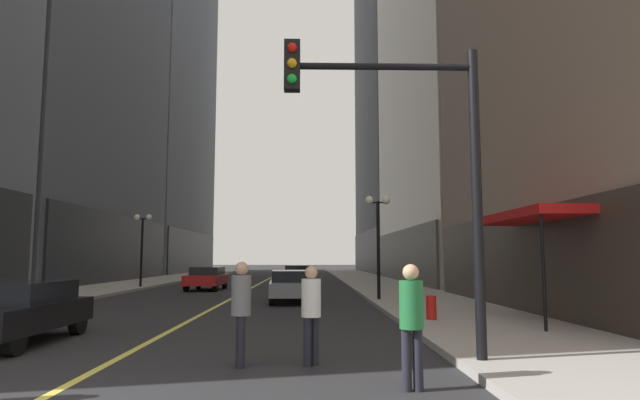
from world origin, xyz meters
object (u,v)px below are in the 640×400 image
at_px(car_black, 17,310).
at_px(traffic_light_near_right, 415,148).
at_px(pedestrian_in_green_parka, 411,316).
at_px(pedestrian_in_grey_suit, 241,305).
at_px(car_grey, 290,285).
at_px(street_lamp_left_far, 142,234).
at_px(car_green, 298,274).
at_px(pedestrian_in_white_shirt, 311,307).
at_px(fire_hydrant_right, 431,310).
at_px(car_red, 207,277).
at_px(street_lamp_right_mid, 378,224).

xyz_separation_m(car_black, traffic_light_near_right, (8.15, -2.78, 3.03)).
height_order(pedestrian_in_green_parka, pedestrian_in_grey_suit, pedestrian_in_grey_suit).
bearing_deg(car_grey, traffic_light_near_right, -78.97).
height_order(pedestrian_in_green_parka, street_lamp_left_far, street_lamp_left_far).
height_order(car_grey, street_lamp_left_far, street_lamp_left_far).
height_order(car_green, pedestrian_in_white_shirt, pedestrian_in_white_shirt).
xyz_separation_m(traffic_light_near_right, fire_hydrant_right, (1.55, 5.82, -3.34)).
height_order(car_grey, fire_hydrant_right, car_grey).
xyz_separation_m(car_green, pedestrian_in_white_shirt, (0.79, -28.87, 0.27)).
bearing_deg(pedestrian_in_green_parka, car_grey, 98.45).
bearing_deg(car_grey, car_red, 120.60).
xyz_separation_m(pedestrian_in_white_shirt, pedestrian_in_grey_suit, (-1.20, -0.09, 0.05)).
distance_m(pedestrian_in_white_shirt, pedestrian_in_grey_suit, 1.21).
distance_m(pedestrian_in_white_shirt, street_lamp_left_far, 24.69).
relative_size(pedestrian_in_green_parka, street_lamp_right_mid, 0.40).
bearing_deg(pedestrian_in_white_shirt, pedestrian_in_green_parka, -51.55).
bearing_deg(pedestrian_in_green_parka, fire_hydrant_right, 74.99).
distance_m(car_red, pedestrian_in_white_shirt, 22.45).
bearing_deg(car_red, pedestrian_in_white_shirt, -74.76).
bearing_deg(street_lamp_left_far, car_red, -11.60).
bearing_deg(street_lamp_left_far, pedestrian_in_grey_suit, -68.83).
bearing_deg(pedestrian_in_white_shirt, car_green, 91.58).
height_order(pedestrian_in_grey_suit, street_lamp_left_far, street_lamp_left_far).
distance_m(pedestrian_in_white_shirt, street_lamp_right_mid, 13.25).
xyz_separation_m(traffic_light_near_right, street_lamp_right_mid, (1.05, 13.05, -0.49)).
xyz_separation_m(pedestrian_in_white_shirt, street_lamp_right_mid, (2.86, 12.73, 2.27)).
bearing_deg(car_black, traffic_light_near_right, -18.81).
height_order(pedestrian_in_white_shirt, pedestrian_in_grey_suit, pedestrian_in_grey_suit).
height_order(car_black, pedestrian_in_white_shirt, pedestrian_in_white_shirt).
height_order(car_black, street_lamp_left_far, street_lamp_left_far).
bearing_deg(street_lamp_left_far, car_grey, -45.96).
xyz_separation_m(car_grey, fire_hydrant_right, (4.15, -7.51, -0.32)).
bearing_deg(pedestrian_in_green_parka, car_red, 107.32).
bearing_deg(car_red, pedestrian_in_green_parka, -72.68).
relative_size(car_green, fire_hydrant_right, 5.34).
height_order(pedestrian_in_grey_suit, street_lamp_right_mid, street_lamp_right_mid).
height_order(pedestrian_in_white_shirt, street_lamp_left_far, street_lamp_left_far).
bearing_deg(pedestrian_in_grey_suit, pedestrian_in_white_shirt, 4.39).
xyz_separation_m(car_red, fire_hydrant_right, (9.26, -16.15, -0.32)).
distance_m(car_green, traffic_light_near_right, 29.46).
relative_size(car_black, car_grey, 0.91).
height_order(pedestrian_in_green_parka, fire_hydrant_right, pedestrian_in_green_parka).
height_order(car_black, fire_hydrant_right, car_black).
bearing_deg(street_lamp_right_mid, pedestrian_in_grey_suit, -107.55).
bearing_deg(car_green, street_lamp_left_far, -145.09).
bearing_deg(car_red, traffic_light_near_right, -70.67).
bearing_deg(traffic_light_near_right, street_lamp_right_mid, 85.40).
bearing_deg(street_lamp_right_mid, car_black, -131.84).
bearing_deg(car_red, car_grey, -59.40).
xyz_separation_m(car_black, pedestrian_in_white_shirt, (6.34, -2.46, 0.27)).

